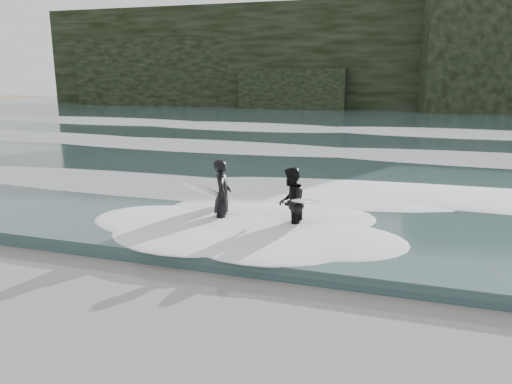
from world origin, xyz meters
TOP-DOWN VIEW (x-y plane):
  - ground at (0.00, 0.00)m, footprint 120.00×120.00m
  - sea at (0.00, 29.00)m, footprint 90.00×52.00m
  - headland at (0.00, 46.00)m, footprint 70.00×9.00m
  - foam_near at (0.00, 9.00)m, footprint 60.00×3.20m
  - foam_mid at (0.00, 16.00)m, footprint 60.00×4.00m
  - foam_far at (0.00, 25.00)m, footprint 60.00×4.80m
  - surfer_left at (-0.95, 5.57)m, footprint 1.13×2.24m
  - surfer_right at (0.88, 5.59)m, footprint 1.09×2.10m

SIDE VIEW (x-z plane):
  - ground at x=0.00m, z-range 0.00..0.00m
  - sea at x=0.00m, z-range 0.00..0.30m
  - foam_near at x=0.00m, z-range 0.30..0.50m
  - foam_mid at x=0.00m, z-range 0.30..0.54m
  - foam_far at x=0.00m, z-range 0.30..0.60m
  - surfer_right at x=0.88m, z-range 0.01..1.64m
  - surfer_left at x=-0.95m, z-range 0.01..1.74m
  - headland at x=0.00m, z-range 0.00..10.00m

